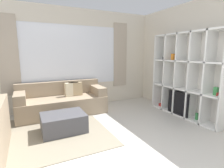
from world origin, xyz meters
name	(u,v)px	position (x,y,z in m)	size (l,w,h in m)	color
wall_back	(72,59)	(0.00, 3.31, 1.36)	(6.01, 0.11, 2.70)	beige
wall_right	(184,59)	(2.44, 1.64, 1.35)	(0.07, 4.48, 2.70)	beige
area_rug	(43,134)	(-0.96, 1.79, 0.01)	(2.34, 2.06, 0.01)	gray
shelving_unit	(187,76)	(2.25, 1.37, 0.96)	(0.36, 1.93, 1.98)	silver
couch_main	(63,102)	(-0.39, 2.84, 0.30)	(2.10, 0.86, 0.78)	gray
ottoman	(64,123)	(-0.57, 1.76, 0.18)	(0.81, 0.63, 0.36)	#47474C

